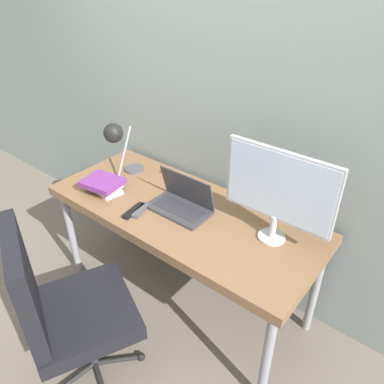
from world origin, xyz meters
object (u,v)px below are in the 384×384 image
Objects in this scene: desk_lamp at (117,139)px; office_chair at (62,306)px; monitor at (279,190)px; book_stack at (104,185)px; laptop at (181,202)px.

desk_lamp is 1.07m from office_chair.
office_chair is (0.47, -0.84, -0.47)m from desk_lamp.
monitor is 1.50× the size of desk_lamp.
monitor is 1.21m from office_chair.
office_chair is 3.91× the size of book_stack.
desk_lamp reaches higher than book_stack.
desk_lamp is 1.49× the size of book_stack.
office_chair reaches higher than book_stack.
office_chair reaches higher than laptop.
book_stack is at bearing 122.32° from office_chair.
monitor is at bearing 54.46° from office_chair.
desk_lamp reaches higher than laptop.
office_chair is 0.80m from book_stack.
book_stack is (-0.50, -0.16, 0.00)m from laptop.
book_stack is at bearing -73.50° from desk_lamp.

